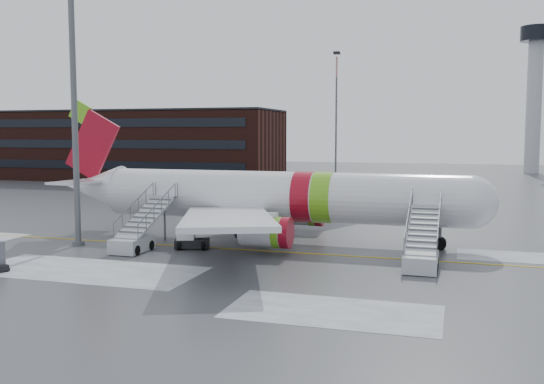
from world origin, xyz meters
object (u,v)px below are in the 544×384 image
(airstair_aft, at_px, (137,235))
(pushback_tug, at_px, (190,240))
(airstair_fwd, at_px, (422,251))
(airliner, at_px, (268,197))
(light_mast_near, at_px, (73,56))

(airstair_aft, xyz_separation_m, pushback_tug, (3.37, 1.59, -0.45))
(airstair_fwd, height_order, pushback_tug, airstair_fwd)
(airstair_fwd, xyz_separation_m, airstair_aft, (-19.76, 0.00, 0.00))
(airliner, distance_m, airstair_aft, 10.39)
(pushback_tug, bearing_deg, light_mast_near, -172.27)
(airstair_aft, xyz_separation_m, light_mast_near, (-5.20, 0.42, 12.86))
(airstair_fwd, relative_size, airstair_aft, 1.00)
(airstair_fwd, height_order, light_mast_near, light_mast_near)
(pushback_tug, height_order, light_mast_near, light_mast_near)
(light_mast_near, bearing_deg, airliner, 25.32)
(airliner, height_order, airstair_fwd, airliner)
(airstair_fwd, xyz_separation_m, pushback_tug, (-16.39, 1.59, -0.45))
(pushback_tug, relative_size, light_mast_near, 0.10)
(airstair_aft, bearing_deg, airstair_fwd, 0.00)
(pushback_tug, distance_m, light_mast_near, 15.87)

